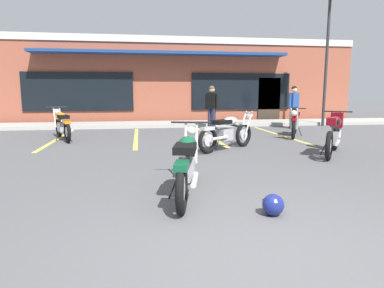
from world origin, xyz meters
name	(u,v)px	position (x,y,z in m)	size (l,w,h in m)	color
ground_plane	(195,166)	(0.00, 3.79, 0.00)	(80.00, 80.00, 0.00)	#515154
sidewalk_kerb	(165,124)	(0.00, 11.75, 0.07)	(22.00, 1.80, 0.14)	#A8A59E
brick_storefront_building	(159,82)	(0.00, 15.89, 1.96)	(18.58, 6.81, 3.92)	brown
painted_stall_lines	(173,137)	(0.00, 8.15, 0.00)	(7.33, 4.80, 0.01)	#DBCC4C
motorcycle_foreground_classic	(187,163)	(-0.43, 1.89, 0.46)	(0.80, 2.08, 0.98)	black
motorcycle_red_sportbike	(295,122)	(3.91, 7.62, 0.46)	(1.24, 1.93, 0.98)	black
motorcycle_silver_naked	(227,132)	(1.10, 5.48, 0.46)	(1.79, 1.49, 0.98)	black
motorcycle_blue_standard	(62,125)	(-3.39, 7.96, 0.46)	(1.08, 2.01, 0.98)	black
motorcycle_green_cafe_racer	(334,132)	(3.39, 4.50, 0.53)	(1.47, 1.79, 0.98)	black
person_in_black_shirt	(212,105)	(1.68, 10.06, 0.95)	(0.46, 0.52, 1.68)	black
person_in_shorts_foreground	(294,104)	(4.95, 9.90, 0.95)	(0.58, 0.40, 1.68)	black
helmet_on_pavement	(273,205)	(0.47, 0.96, 0.13)	(0.26, 0.26, 0.26)	navy
parking_lot_lamp_post	(329,43)	(6.66, 10.54, 3.41)	(0.24, 0.76, 5.33)	#2D2D33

